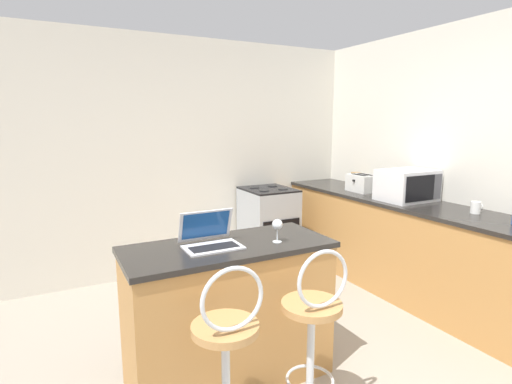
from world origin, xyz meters
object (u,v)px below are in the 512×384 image
bar_stool_far (313,340)px  microwave (407,185)px  laptop (210,237)px  toaster (362,183)px  storage_jar (356,179)px  wine_glass_tall (277,225)px  stove_range (268,227)px  bar_stool_near (227,366)px  mug_white (476,207)px

bar_stool_far → microwave: bearing=29.7°
bar_stool_far → laptop: 0.86m
toaster → storage_jar: toaster is taller
toaster → wine_glass_tall: 2.15m
bar_stool_far → stove_range: 2.52m
wine_glass_tall → storage_jar: bearing=37.4°
bar_stool_far → storage_jar: size_ratio=6.51×
laptop → toaster: 2.45m
toaster → bar_stool_near: bearing=-144.9°
bar_stool_near → stove_range: bar_stool_near is taller
microwave → storage_jar: size_ratio=3.25×
laptop → mug_white: bearing=-4.9°
laptop → stove_range: bearing=51.1°
laptop → storage_jar: (2.43, 1.41, 0.03)m
bar_stool_near → stove_range: size_ratio=1.11×
laptop → mug_white: size_ratio=3.44×
microwave → storage_jar: 0.96m
bar_stool_near → wine_glass_tall: bearing=39.7°
bar_stool_far → microwave: size_ratio=2.00×
mug_white → toaster: bearing=95.1°
bar_stool_far → toaster: 2.53m
laptop → storage_jar: 2.81m
mug_white → wine_glass_tall: 1.91m
bar_stool_near → storage_jar: bearing=37.9°
storage_jar → laptop: bearing=-149.8°
microwave → wine_glass_tall: size_ratio=3.46×
mug_white → wine_glass_tall: size_ratio=0.67×
mug_white → storage_jar: 1.62m
bar_stool_near → laptop: laptop is taller
stove_range → bar_stool_far: bearing=-113.6°
microwave → mug_white: microwave is taller
bar_stool_far → toaster: toaster is taller
bar_stool_far → storage_jar: bearing=44.3°
microwave → stove_range: (-0.86, 1.24, -0.62)m
mug_white → wine_glass_tall: (-1.90, 0.07, 0.06)m
laptop → mug_white: (2.32, -0.20, -0.00)m
toaster → mug_white: size_ratio=3.01×
storage_jar → microwave: bearing=-100.9°
storage_jar → wine_glass_tall: size_ratio=1.06×
toaster → wine_glass_tall: toaster is taller
wine_glass_tall → stove_range: bearing=62.2°
bar_stool_far → toaster: (1.83, 1.66, 0.53)m
bar_stool_near → laptop: size_ratio=3.00×
bar_stool_far → wine_glass_tall: size_ratio=6.92×
stove_range → bar_stool_near: bearing=-123.5°
bar_stool_near → wine_glass_tall: (0.56, 0.46, 0.55)m
bar_stool_near → mug_white: bearing=9.1°
bar_stool_near → bar_stool_far: bearing=0.0°
toaster → stove_range: toaster is taller
bar_stool_near → storage_jar: size_ratio=6.51×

